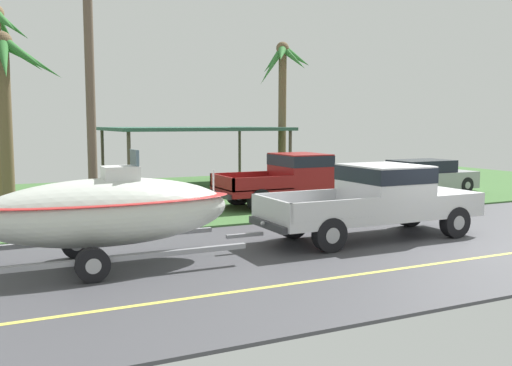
% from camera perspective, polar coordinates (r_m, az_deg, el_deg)
% --- Properties ---
extents(ground, '(36.00, 22.00, 0.11)m').
position_cam_1_polar(ground, '(21.63, 2.15, -1.71)').
color(ground, '#424247').
extents(pickup_truck_towing, '(6.00, 2.02, 1.86)m').
position_cam_1_polar(pickup_truck_towing, '(14.82, 12.68, -1.38)').
color(pickup_truck_towing, silver).
rests_on(pickup_truck_towing, ground).
extents(boat_on_trailer, '(6.33, 2.32, 2.38)m').
position_cam_1_polar(boat_on_trailer, '(11.87, -14.73, -2.79)').
color(boat_on_trailer, gray).
rests_on(boat_on_trailer, ground).
extents(parked_pickup_background, '(5.49, 2.08, 1.85)m').
position_cam_1_polar(parked_pickup_background, '(19.95, 4.35, 0.62)').
color(parked_pickup_background, maroon).
rests_on(parked_pickup_background, ground).
extents(parked_sedan_near, '(4.37, 1.84, 1.38)m').
position_cam_1_polar(parked_sedan_near, '(24.67, 16.60, 0.61)').
color(parked_sedan_near, '#99999E').
rests_on(parked_sedan_near, ground).
extents(carport_awning, '(7.40, 5.84, 2.73)m').
position_cam_1_polar(carport_awning, '(25.19, -6.41, 5.36)').
color(carport_awning, '#4C4238').
rests_on(carport_awning, ground).
extents(palm_tree_near_right, '(2.67, 2.50, 6.48)m').
position_cam_1_polar(palm_tree_near_right, '(25.46, 2.78, 10.30)').
color(palm_tree_near_right, brown).
rests_on(palm_tree_near_right, ground).
extents(palm_tree_mid, '(3.78, 3.64, 5.87)m').
position_cam_1_polar(palm_tree_mid, '(20.31, -24.16, 10.01)').
color(palm_tree_mid, brown).
rests_on(palm_tree_mid, ground).
extents(utility_pole, '(0.24, 1.80, 8.58)m').
position_cam_1_polar(utility_pole, '(15.47, -16.45, 11.49)').
color(utility_pole, brown).
rests_on(utility_pole, ground).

